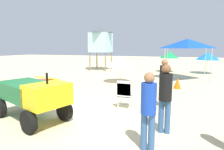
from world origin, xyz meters
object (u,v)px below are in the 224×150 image
Objects in this scene: lifeguard_near_right at (148,107)px; popup_canopy at (187,44)px; stacked_plastic_chairs at (125,92)px; surfboard_pile at (47,82)px; utility_cart at (33,94)px; beach_umbrella_far at (208,56)px; traffic_cone_near at (177,83)px; lifeguard_near_center at (164,79)px; beach_umbrella_left at (169,55)px; beach_umbrella_mid at (120,61)px; lifeguard_tower at (101,40)px; lifeguard_near_left at (165,94)px.

popup_canopy is (0.99, 9.75, 1.46)m from lifeguard_near_right.
stacked_plastic_chairs is 5.70m from surfboard_pile.
lifeguard_near_right reaches higher than surfboard_pile.
utility_cart is 1.12× the size of surfboard_pile.
traffic_cone_near is at bearing -108.04° from beach_umbrella_far.
lifeguard_near_center is at bearing -98.07° from popup_canopy.
popup_canopy is at bearing -70.49° from beach_umbrella_left.
stacked_plastic_chairs is 11.68m from beach_umbrella_far.
beach_umbrella_mid is at bearing 84.60° from utility_cart.
utility_cart is at bearing -139.71° from stacked_plastic_chairs.
beach_umbrella_mid reaches higher than traffic_cone_near.
lifeguard_tower is (-6.59, 9.49, 1.84)m from lifeguard_near_center.
beach_umbrella_mid is at bearing 111.79° from lifeguard_near_right.
lifeguard_near_left reaches higher than surfboard_pile.
beach_umbrella_mid is (3.55, 2.43, 1.09)m from surfboard_pile.
beach_umbrella_far reaches higher than lifeguard_near_center.
beach_umbrella_far is at bearing 43.39° from surfboard_pile.
lifeguard_tower is 6.42m from beach_umbrella_left.
beach_umbrella_left is at bearing 92.53° from lifeguard_near_left.
stacked_plastic_chairs is 5.05m from beach_umbrella_mid.
lifeguard_near_center is at bearing -104.71° from beach_umbrella_far.
lifeguard_near_left is at bearing -63.25° from beach_umbrella_mid.
traffic_cone_near is at bearing -98.51° from popup_canopy.
beach_umbrella_left reaches higher than beach_umbrella_far.
lifeguard_near_left is at bearing -92.56° from traffic_cone_near.
lifeguard_near_right is (6.42, -4.75, 0.72)m from surfboard_pile.
surfboard_pile is 1.37× the size of beach_umbrella_left.
stacked_plastic_chairs is 0.26× the size of lifeguard_tower.
lifeguard_tower is (-6.79, 11.71, 1.83)m from lifeguard_near_left.
beach_umbrella_far is at bearing 78.72° from lifeguard_near_left.
beach_umbrella_left is at bearing 6.28° from lifeguard_tower.
lifeguard_near_right is 0.91× the size of beach_umbrella_left.
popup_canopy reaches higher than utility_cart.
lifeguard_tower is (-7.52, 2.92, 0.44)m from popup_canopy.
lifeguard_tower is at bearing 124.77° from lifeguard_near_center.
beach_umbrella_far reaches higher than beach_umbrella_mid.
lifeguard_near_center is 3.49m from traffic_cone_near.
beach_umbrella_mid is at bearing -132.00° from beach_umbrella_far.
lifeguard_near_left reaches higher than traffic_cone_near.
utility_cart is 1.50× the size of beach_umbrella_far.
lifeguard_near_center is 0.94× the size of beach_umbrella_far.
lifeguard_near_left is 13.66m from lifeguard_tower.
lifeguard_near_left is at bearing -59.88° from lifeguard_tower.
lifeguard_near_center reaches higher than beach_umbrella_mid.
lifeguard_near_right is at bearing -88.78° from beach_umbrella_left.
traffic_cone_near is (6.94, 1.81, 0.04)m from surfboard_pile.
beach_umbrella_left is (-0.29, 13.36, 0.58)m from lifeguard_near_right.
lifeguard_near_right is at bearing -105.30° from lifeguard_near_left.
lifeguard_near_left is (6.69, -3.79, 0.78)m from surfboard_pile.
lifeguard_near_right is 0.42× the size of lifeguard_tower.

